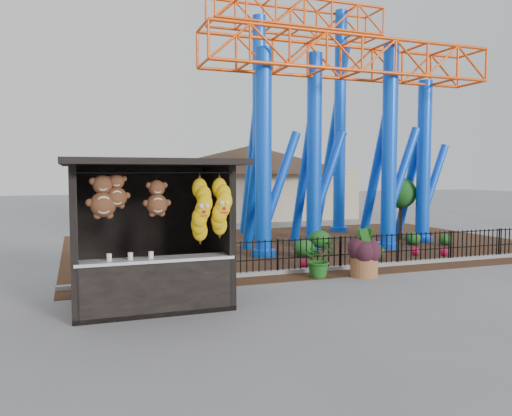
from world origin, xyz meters
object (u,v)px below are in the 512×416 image
object	(u,v)px
prize_booth	(151,235)
terracotta_planter	(364,265)
potted_plant	(319,259)
roller_coaster	(328,83)

from	to	relation	value
prize_booth	terracotta_planter	world-z (taller)	prize_booth
prize_booth	potted_plant	bearing A→B (deg)	16.06
roller_coaster	terracotta_planter	world-z (taller)	roller_coaster
prize_booth	terracotta_planter	bearing A→B (deg)	9.82
prize_booth	roller_coaster	bearing A→B (deg)	42.06
potted_plant	roller_coaster	bearing A→B (deg)	44.06
roller_coaster	terracotta_planter	distance (m)	9.05
prize_booth	terracotta_planter	size ratio (longest dim) A/B	4.67
terracotta_planter	prize_booth	bearing A→B (deg)	-170.18
roller_coaster	potted_plant	distance (m)	9.08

